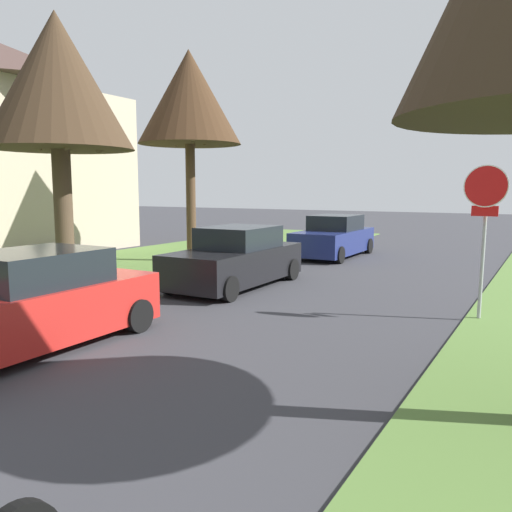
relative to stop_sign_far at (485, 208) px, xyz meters
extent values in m
cylinder|color=#9EA0A5|center=(0.00, 0.09, -1.02)|extent=(0.07, 0.26, 2.25)
cylinder|color=white|center=(0.00, -0.04, 0.42)|extent=(0.81, 0.11, 0.80)
cylinder|color=red|center=(0.00, -0.03, 0.42)|extent=(0.76, 0.12, 0.76)
cube|color=red|center=(0.00, 0.00, -0.05)|extent=(0.48, 0.07, 0.20)
cylinder|color=#4C3B2A|center=(-9.96, -1.62, -0.38)|extent=(0.48, 0.48, 3.53)
cone|color=#3C2C1D|center=(-9.96, -1.62, 3.10)|extent=(3.76, 3.76, 3.43)
cylinder|color=#4C3B2A|center=(-10.36, -1.58, 1.92)|extent=(0.30, 0.99, 1.20)
cylinder|color=#4C3B2A|center=(-9.79, -2.07, 1.97)|extent=(1.12, 0.60, 1.31)
cylinder|color=#4C3B2A|center=(-9.28, -1.49, 2.09)|extent=(0.51, 1.56, 1.56)
cylinder|color=#4C3624|center=(-9.84, 3.65, -0.12)|extent=(0.33, 0.33, 4.04)
cone|color=#3D2919|center=(-9.84, 3.65, 3.47)|extent=(3.52, 3.52, 3.15)
cylinder|color=#4C3624|center=(-10.16, 4.07, 2.55)|extent=(1.01, 0.83, 1.41)
cylinder|color=#4C3624|center=(-9.85, 2.94, 2.40)|extent=(1.52, 0.18, 1.13)
cylinder|color=#4C3624|center=(-9.47, 3.57, 2.44)|extent=(0.34, 0.89, 1.17)
cube|color=red|center=(-6.04, -5.65, -1.60)|extent=(1.88, 4.42, 0.85)
cube|color=black|center=(-6.04, -5.43, -0.90)|extent=(1.63, 2.05, 0.56)
cylinder|color=black|center=(-5.19, -3.99, -1.89)|extent=(0.21, 0.60, 0.60)
cylinder|color=black|center=(-6.93, -4.01, -1.89)|extent=(0.21, 0.60, 0.60)
cube|color=black|center=(-6.05, 0.57, -1.60)|extent=(1.88, 4.42, 0.85)
cube|color=black|center=(-6.05, 0.79, -0.90)|extent=(1.63, 2.05, 0.56)
cylinder|color=black|center=(-5.16, -1.07, -1.89)|extent=(0.21, 0.60, 0.60)
cylinder|color=black|center=(-6.90, -1.09, -1.89)|extent=(0.21, 0.60, 0.60)
cylinder|color=black|center=(-5.20, 2.23, -1.89)|extent=(0.21, 0.60, 0.60)
cylinder|color=black|center=(-6.94, 2.21, -1.89)|extent=(0.21, 0.60, 0.60)
cube|color=navy|center=(-6.09, 7.58, -1.60)|extent=(1.88, 4.42, 0.85)
cube|color=black|center=(-6.09, 7.80, -0.90)|extent=(1.63, 2.05, 0.56)
cylinder|color=black|center=(-5.20, 5.95, -1.89)|extent=(0.21, 0.60, 0.60)
cylinder|color=black|center=(-6.94, 5.92, -1.89)|extent=(0.21, 0.60, 0.60)
cylinder|color=black|center=(-5.24, 9.25, -1.89)|extent=(0.21, 0.60, 0.60)
cylinder|color=black|center=(-6.98, 9.22, -1.89)|extent=(0.21, 0.60, 0.60)
camera|label=1|loc=(1.19, -10.68, 0.36)|focal=35.98mm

